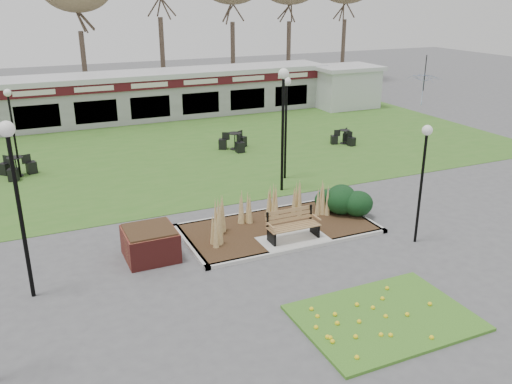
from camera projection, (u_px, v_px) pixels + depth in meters
name	position (u px, v px, depth m)	size (l,w,h in m)	color
ground	(295.00, 244.00, 17.18)	(100.00, 100.00, 0.00)	#515154
lawn	(183.00, 150.00, 27.43)	(34.00, 16.00, 0.02)	#376B21
flower_bed	(385.00, 317.00, 13.23)	(4.20, 3.00, 0.16)	#3A6A1E
planting_bed	(310.00, 213.00, 18.70)	(6.75, 3.40, 1.27)	#2F2113
park_bench	(292.00, 224.00, 17.19)	(1.70, 0.66, 0.93)	#986744
brick_planter	(150.00, 243.00, 16.17)	(1.50, 1.50, 0.95)	maroon
food_pavilion	(144.00, 95.00, 33.73)	(24.60, 3.40, 2.90)	gray
service_hut	(345.00, 86.00, 37.28)	(4.40, 3.40, 2.83)	silver
lamp_post_near_right	(424.00, 158.00, 16.41)	(0.32, 0.32, 3.82)	black
lamp_post_mid_left	(14.00, 173.00, 13.09)	(0.39, 0.39, 4.70)	black
lamp_post_mid_right	(283.00, 103.00, 20.63)	(0.40, 0.40, 4.86)	black
lamp_post_far_right	(286.00, 106.00, 22.17)	(0.36, 0.36, 4.32)	black
lamp_post_far_left	(11.00, 114.00, 22.41)	(0.32, 0.32, 3.82)	black
bistro_set_a	(17.00, 170.00, 23.41)	(1.57, 1.56, 0.86)	black
bistro_set_c	(344.00, 139.00, 28.47)	(1.34, 1.31, 0.73)	black
bistro_set_d	(235.00, 144.00, 27.42)	(1.60, 1.41, 0.85)	black
patio_umbrella	(423.00, 90.00, 33.86)	(2.52, 2.56, 2.80)	black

